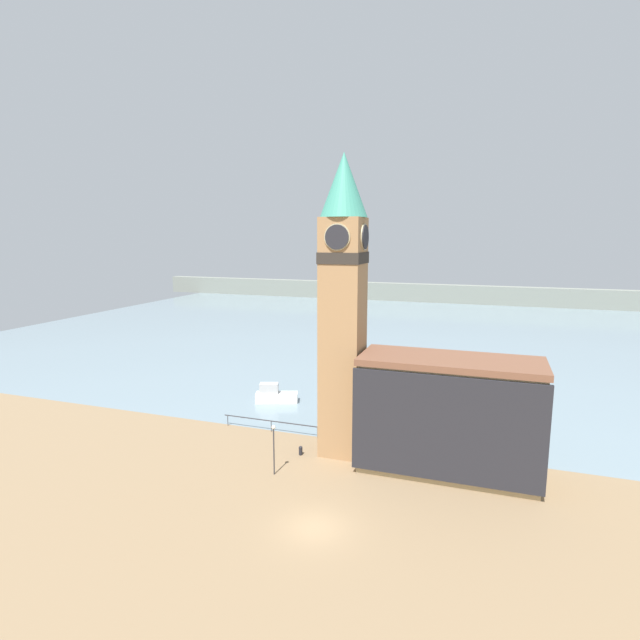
% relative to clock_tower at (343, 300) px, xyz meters
% --- Properties ---
extents(ground_plane, '(160.00, 160.00, 0.00)m').
position_rel_clock_tower_xyz_m(ground_plane, '(1.61, -11.46, -13.18)').
color(ground_plane, '#846B4C').
extents(water, '(160.00, 120.00, 0.00)m').
position_rel_clock_tower_xyz_m(water, '(1.61, 62.35, -13.19)').
color(water, gray).
rests_on(water, ground_plane).
extents(far_shoreline, '(180.00, 3.00, 5.00)m').
position_rel_clock_tower_xyz_m(far_shoreline, '(1.61, 102.35, -10.68)').
color(far_shoreline, gray).
rests_on(far_shoreline, water).
extents(pier_railing, '(9.92, 0.08, 1.09)m').
position_rel_clock_tower_xyz_m(pier_railing, '(-7.62, 2.10, -12.24)').
color(pier_railing, '#333338').
rests_on(pier_railing, ground_plane).
extents(clock_tower, '(3.80, 3.80, 24.84)m').
position_rel_clock_tower_xyz_m(clock_tower, '(0.00, 0.00, 0.00)').
color(clock_tower, '#9E754C').
rests_on(clock_tower, ground_plane).
extents(pier_building, '(13.89, 5.83, 9.17)m').
position_rel_clock_tower_xyz_m(pier_building, '(8.81, -0.75, -8.58)').
color(pier_building, tan).
rests_on(pier_building, ground_plane).
extents(boat_near, '(4.91, 2.96, 2.17)m').
position_rel_clock_tower_xyz_m(boat_near, '(-10.81, 10.06, -12.39)').
color(boat_near, silver).
rests_on(boat_near, water).
extents(mooring_bollard_near, '(0.33, 0.33, 0.79)m').
position_rel_clock_tower_xyz_m(mooring_bollard_near, '(-3.13, -1.75, -12.76)').
color(mooring_bollard_near, black).
rests_on(mooring_bollard_near, ground_plane).
extents(lamp_post, '(0.32, 0.32, 4.03)m').
position_rel_clock_tower_xyz_m(lamp_post, '(-3.81, -5.69, -10.38)').
color(lamp_post, '#2D2D33').
rests_on(lamp_post, ground_plane).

